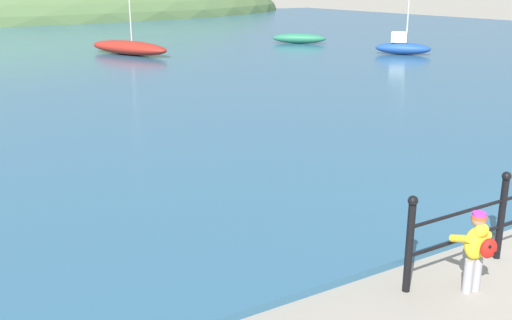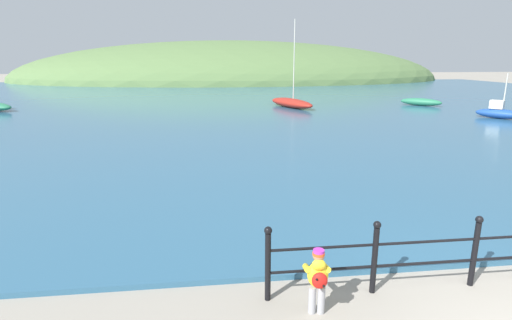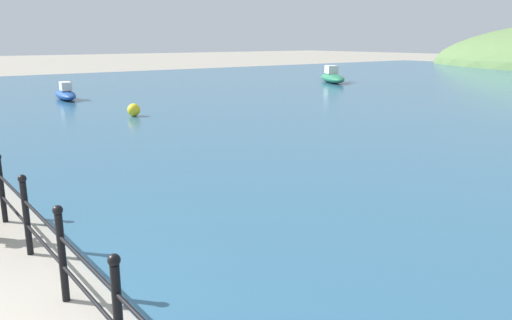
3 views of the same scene
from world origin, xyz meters
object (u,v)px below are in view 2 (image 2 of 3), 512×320
at_px(boat_white_sailboat, 291,103).
at_px(boat_blue_hull, 499,112).
at_px(boat_far_left, 421,102).
at_px(child_in_coat, 318,276).

distance_m(boat_white_sailboat, boat_blue_hull, 13.24).
height_order(boat_white_sailboat, boat_blue_hull, boat_white_sailboat).
relative_size(boat_far_left, boat_blue_hull, 1.01).
xyz_separation_m(boat_white_sailboat, boat_blue_hull, (11.27, -6.95, 0.01)).
bearing_deg(boat_white_sailboat, boat_blue_hull, -31.68).
xyz_separation_m(child_in_coat, boat_far_left, (14.78, 23.93, -0.23)).
relative_size(child_in_coat, boat_far_left, 0.37).
bearing_deg(child_in_coat, boat_blue_hull, 46.89).
xyz_separation_m(child_in_coat, boat_white_sailboat, (4.68, 23.99, -0.15)).
distance_m(boat_far_left, boat_blue_hull, 7.00).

